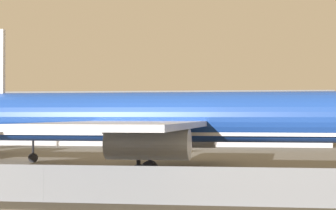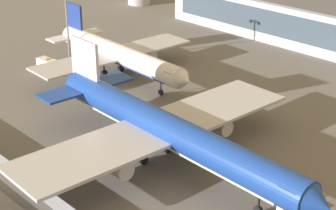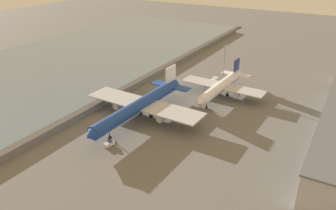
{
  "view_description": "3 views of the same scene",
  "coord_description": "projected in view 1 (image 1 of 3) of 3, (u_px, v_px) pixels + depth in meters",
  "views": [
    {
      "loc": [
        14.22,
        -56.21,
        5.73
      ],
      "look_at": [
        5.51,
        0.65,
        6.52
      ],
      "focal_mm": 70.0,
      "sensor_mm": 36.0,
      "label": 1
    },
    {
      "loc": [
        56.38,
        -45.21,
        39.42
      ],
      "look_at": [
        -0.33,
        7.73,
        5.34
      ],
      "focal_mm": 60.0,
      "sensor_mm": 36.0,
      "label": 2
    },
    {
      "loc": [
        88.9,
        61.5,
        53.22
      ],
      "look_at": [
        -2.05,
        8.08,
        3.6
      ],
      "focal_mm": 35.0,
      "sensor_mm": 36.0,
      "label": 3
    }
  ],
  "objects": [
    {
      "name": "perimeter_fence",
      "position": [
        44.0,
        184.0,
        41.83
      ],
      "size": [
        280.0,
        0.1,
        2.48
      ],
      "color": "slate",
      "rests_on": "ground"
    },
    {
      "name": "shoreline_seawall",
      "position": [
        17.0,
        210.0,
        37.37
      ],
      "size": [
        320.0,
        3.0,
        0.5
      ],
      "color": "#474238",
      "rests_on": "ground"
    },
    {
      "name": "cargo_jet_blue",
      "position": [
        170.0,
        119.0,
        58.71
      ],
      "size": [
        51.25,
        44.22,
        13.8
      ],
      "color": "#193D93",
      "rests_on": "ground"
    },
    {
      "name": "terminal_building",
      "position": [
        124.0,
        118.0,
        123.5
      ],
      "size": [
        76.1,
        15.62,
        9.81
      ],
      "color": "#B2B2B7",
      "rests_on": "ground"
    },
    {
      "name": "ground_plane",
      "position": [
        105.0,
        179.0,
        57.63
      ],
      "size": [
        500.0,
        500.0,
        0.0
      ],
      "primitive_type": "plane",
      "color": "#66635E"
    }
  ]
}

